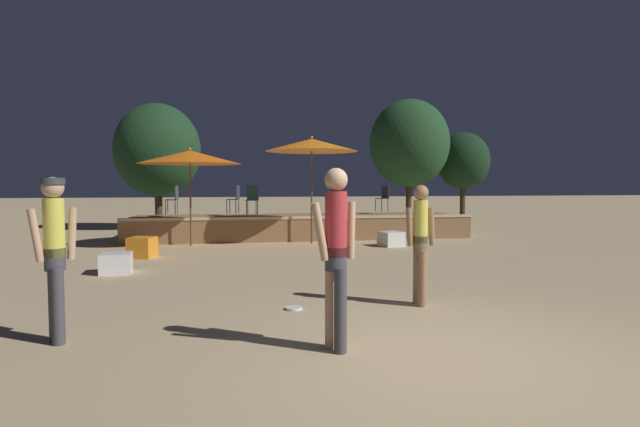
{
  "coord_description": "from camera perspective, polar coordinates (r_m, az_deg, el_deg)",
  "views": [
    {
      "loc": [
        -2.15,
        -4.44,
        1.71
      ],
      "look_at": [
        0.0,
        7.55,
        0.98
      ],
      "focal_mm": 28.0,
      "sensor_mm": 36.0,
      "label": 1
    }
  ],
  "objects": [
    {
      "name": "ground_plane",
      "position": [
        5.22,
        15.42,
        -15.81
      ],
      "size": [
        120.0,
        120.0,
        0.0
      ],
      "primitive_type": "plane",
      "color": "tan"
    },
    {
      "name": "wooden_deck",
      "position": [
        16.08,
        -2.43,
        -1.47
      ],
      "size": [
        10.47,
        2.89,
        0.75
      ],
      "color": "olive",
      "rests_on": "ground"
    },
    {
      "name": "patio_umbrella_0",
      "position": [
        14.12,
        -14.66,
        6.24
      ],
      "size": [
        2.8,
        2.8,
        2.69
      ],
      "color": "brown",
      "rests_on": "ground"
    },
    {
      "name": "patio_umbrella_1",
      "position": [
        14.28,
        -0.97,
        7.81
      ],
      "size": [
        2.63,
        2.63,
        3.06
      ],
      "color": "brown",
      "rests_on": "ground"
    },
    {
      "name": "cube_seat_0",
      "position": [
        13.79,
        8.13,
        -2.89
      ],
      "size": [
        0.69,
        0.69,
        0.4
      ],
      "rotation": [
        0.0,
        0.0,
        0.25
      ],
      "color": "white",
      "rests_on": "ground"
    },
    {
      "name": "cube_seat_1",
      "position": [
        10.33,
        -22.28,
        -5.27
      ],
      "size": [
        0.6,
        0.6,
        0.39
      ],
      "rotation": [
        0.0,
        0.0,
        0.08
      ],
      "color": "white",
      "rests_on": "ground"
    },
    {
      "name": "cube_seat_2",
      "position": [
        12.24,
        -19.66,
        -3.67
      ],
      "size": [
        0.67,
        0.67,
        0.48
      ],
      "rotation": [
        0.0,
        0.0,
        -0.28
      ],
      "color": "orange",
      "rests_on": "ground"
    },
    {
      "name": "person_0",
      "position": [
        5.07,
        1.83,
        -4.09
      ],
      "size": [
        0.51,
        0.3,
        1.87
      ],
      "rotation": [
        0.0,
        0.0,
        5.04
      ],
      "color": "tan",
      "rests_on": "ground"
    },
    {
      "name": "person_1",
      "position": [
        6.03,
        -28.06,
        -3.59
      ],
      "size": [
        0.46,
        0.29,
        1.78
      ],
      "rotation": [
        0.0,
        0.0,
        2.05
      ],
      "color": "#3F3F47",
      "rests_on": "ground"
    },
    {
      "name": "person_2",
      "position": [
        7.12,
        11.4,
        -3.06
      ],
      "size": [
        0.44,
        0.29,
        1.69
      ],
      "rotation": [
        0.0,
        0.0,
        4.74
      ],
      "color": "#997051",
      "rests_on": "ground"
    },
    {
      "name": "bistro_chair_0",
      "position": [
        17.3,
        7.28,
        2.04
      ],
      "size": [
        0.46,
        0.46,
        0.9
      ],
      "rotation": [
        0.0,
        0.0,
        5.18
      ],
      "color": "#2D3338",
      "rests_on": "wooden_deck"
    },
    {
      "name": "bistro_chair_1",
      "position": [
        16.24,
        -9.65,
        1.92
      ],
      "size": [
        0.43,
        0.43,
        0.9
      ],
      "rotation": [
        0.0,
        0.0,
        4.39
      ],
      "color": "#2D3338",
      "rests_on": "wooden_deck"
    },
    {
      "name": "bistro_chair_2",
      "position": [
        15.44,
        -7.74,
        1.87
      ],
      "size": [
        0.4,
        0.4,
        0.9
      ],
      "rotation": [
        0.0,
        0.0,
        3.24
      ],
      "color": "#1E4C47",
      "rests_on": "wooden_deck"
    },
    {
      "name": "bistro_chair_3",
      "position": [
        16.29,
        -16.33,
        1.84
      ],
      "size": [
        0.4,
        0.4,
        0.9
      ],
      "rotation": [
        0.0,
        0.0,
        4.6
      ],
      "color": "#47474C",
      "rests_on": "wooden_deck"
    },
    {
      "name": "frisbee_disc",
      "position": [
        6.91,
        -3.02,
        -10.74
      ],
      "size": [
        0.23,
        0.23,
        0.03
      ],
      "color": "white",
      "rests_on": "ground"
    },
    {
      "name": "background_tree_0",
      "position": [
        25.11,
        10.17,
        7.89
      ],
      "size": [
        3.9,
        3.9,
        5.84
      ],
      "color": "#3D2B1C",
      "rests_on": "ground"
    },
    {
      "name": "background_tree_1",
      "position": [
        27.07,
        16.06,
        5.77
      ],
      "size": [
        2.7,
        2.7,
        4.37
      ],
      "color": "#3D2B1C",
      "rests_on": "ground"
    },
    {
      "name": "background_tree_2",
      "position": [
        19.69,
        -18.06,
        6.87
      ],
      "size": [
        3.15,
        3.15,
        4.69
      ],
      "color": "#3D2B1C",
      "rests_on": "ground"
    }
  ]
}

